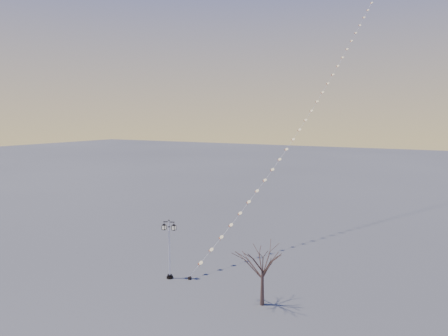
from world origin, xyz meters
The scene contains 4 objects.
ground centered at (0.00, 0.00, 0.00)m, with size 300.00×300.00×0.00m, color #4B4B4B.
street_lamp centered at (-0.11, 1.66, 2.57)m, with size 1.13×0.67×4.64m.
bare_tree centered at (7.95, 0.96, 3.01)m, with size 2.61×2.61×4.33m.
kite_train centered at (5.14, 22.43, 16.44)m, with size 8.13×41.08×33.02m.
Camera 1 is at (18.06, -22.73, 12.36)m, focal length 32.59 mm.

